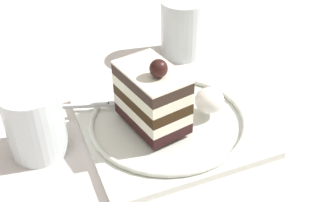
# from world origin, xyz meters

# --- Properties ---
(ground_plane) EXTENTS (2.40, 2.40, 0.00)m
(ground_plane) POSITION_xyz_m (0.00, 0.00, 0.00)
(ground_plane) COLOR silver
(dessert_plate) EXTENTS (0.28, 0.28, 0.02)m
(dessert_plate) POSITION_xyz_m (-0.02, 0.03, 0.01)
(dessert_plate) COLOR white
(dessert_plate) RESTS_ON ground_plane
(cake_slice) EXTENTS (0.11, 0.07, 0.11)m
(cake_slice) POSITION_xyz_m (-0.01, 0.05, 0.06)
(cake_slice) COLOR black
(cake_slice) RESTS_ON dessert_plate
(whipped_cream_dollop) EXTENTS (0.04, 0.04, 0.04)m
(whipped_cream_dollop) POSITION_xyz_m (-0.03, -0.03, 0.04)
(whipped_cream_dollop) COLOR white
(whipped_cream_dollop) RESTS_ON dessert_plate
(fork) EXTENTS (0.06, 0.11, 0.00)m
(fork) POSITION_xyz_m (0.06, 0.10, 0.02)
(fork) COLOR silver
(fork) RESTS_ON dessert_plate
(drink_glass_near) EXTENTS (0.08, 0.08, 0.10)m
(drink_glass_near) POSITION_xyz_m (0.15, -0.12, 0.05)
(drink_glass_near) COLOR silver
(drink_glass_near) RESTS_ON ground_plane
(drink_glass_far) EXTENTS (0.08, 0.08, 0.09)m
(drink_glass_far) POSITION_xyz_m (0.04, 0.20, 0.04)
(drink_glass_far) COLOR silver
(drink_glass_far) RESTS_ON ground_plane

